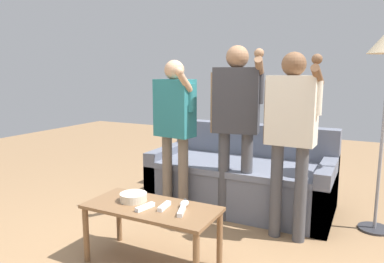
% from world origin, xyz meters
% --- Properties ---
extents(couch, '(1.86, 0.93, 0.84)m').
position_xyz_m(couch, '(-0.02, 1.43, 0.29)').
color(couch, slate).
rests_on(couch, ground).
extents(coffee_table, '(0.98, 0.45, 0.45)m').
position_xyz_m(coffee_table, '(-0.21, -0.03, 0.39)').
color(coffee_table, brown).
rests_on(coffee_table, ground).
extents(snack_bowl, '(0.20, 0.20, 0.06)m').
position_xyz_m(snack_bowl, '(-0.39, -0.00, 0.48)').
color(snack_bowl, beige).
rests_on(snack_bowl, coffee_table).
extents(game_remote_nunchuk, '(0.06, 0.09, 0.05)m').
position_xyz_m(game_remote_nunchuk, '(0.01, 0.07, 0.47)').
color(game_remote_nunchuk, white).
rests_on(game_remote_nunchuk, coffee_table).
extents(player_left, '(0.45, 0.37, 1.53)m').
position_xyz_m(player_left, '(-0.52, 0.87, 0.96)').
color(player_left, '#756656').
rests_on(player_left, ground).
extents(player_center, '(0.51, 0.32, 1.65)m').
position_xyz_m(player_center, '(0.06, 0.99, 1.04)').
color(player_center, '#47474C').
rests_on(player_center, ground).
extents(player_right, '(0.46, 0.31, 1.57)m').
position_xyz_m(player_right, '(0.59, 0.84, 0.99)').
color(player_right, '#47474C').
rests_on(player_right, ground).
extents(game_remote_wand_near, '(0.07, 0.17, 0.03)m').
position_xyz_m(game_remote_wand_near, '(-0.22, -0.10, 0.47)').
color(game_remote_wand_near, white).
rests_on(game_remote_wand_near, coffee_table).
extents(game_remote_wand_far, '(0.09, 0.17, 0.03)m').
position_xyz_m(game_remote_wand_far, '(0.05, -0.05, 0.47)').
color(game_remote_wand_far, white).
rests_on(game_remote_wand_far, coffee_table).
extents(game_remote_wand_spare, '(0.05, 0.16, 0.03)m').
position_xyz_m(game_remote_wand_spare, '(-0.10, -0.02, 0.47)').
color(game_remote_wand_spare, white).
rests_on(game_remote_wand_spare, coffee_table).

